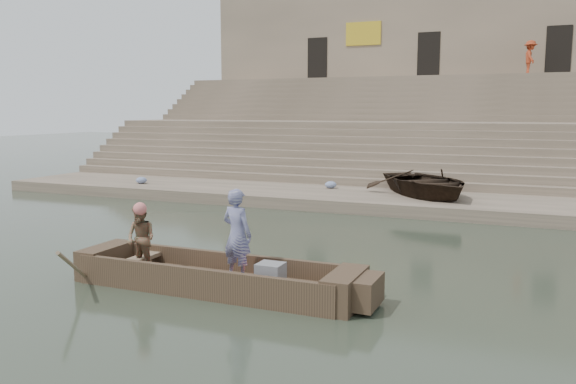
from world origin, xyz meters
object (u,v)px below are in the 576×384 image
Objects in this scene: television at (270,274)px; pedestrian at (530,58)px; main_rowboat at (215,284)px; beached_rowboat at (426,182)px; rowing_man at (141,238)px; standing_man at (237,234)px.

pedestrian reaches higher than television.
main_rowboat is 1.11× the size of beached_rowboat.
pedestrian is (3.64, 25.49, 5.70)m from television.
pedestrian is at bearing 81.88° from television.
television is (2.71, 0.12, -0.44)m from rowing_man.
pedestrian is (4.78, 25.49, 6.01)m from main_rowboat.
television is 11.16m from beached_rowboat.
pedestrian reaches higher than main_rowboat.
standing_man is at bearing 158.40° from pedestrian.
main_rowboat is 3.89× the size of rowing_man.
rowing_man is (-1.57, -0.12, 0.75)m from main_rowboat.
standing_man is 2.03m from rowing_man.
rowing_man is 0.29× the size of beached_rowboat.
beached_rowboat reaches higher than television.
television is at bearing -131.99° from beached_rowboat.
standing_man is 0.92× the size of pedestrian.
rowing_man is 2.75m from television.
main_rowboat is 26.63m from pedestrian.
main_rowboat is 2.93× the size of standing_man.
rowing_man is (-2.01, -0.21, -0.21)m from standing_man.
beached_rowboat is (3.51, 11.24, 0.00)m from rowing_man.
standing_man is (0.43, 0.09, 0.96)m from main_rowboat.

